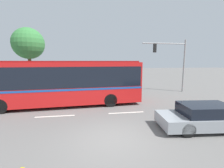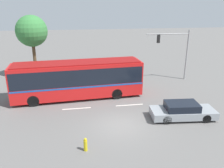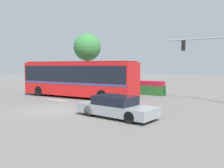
{
  "view_description": "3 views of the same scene",
  "coord_description": "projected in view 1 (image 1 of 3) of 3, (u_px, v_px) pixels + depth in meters",
  "views": [
    {
      "loc": [
        -1.0,
        -6.41,
        3.41
      ],
      "look_at": [
        0.79,
        5.03,
        1.71
      ],
      "focal_mm": 24.88,
      "sensor_mm": 36.0,
      "label": 1
    },
    {
      "loc": [
        -2.96,
        -14.43,
        8.26
      ],
      "look_at": [
        -0.09,
        3.12,
        2.1
      ],
      "focal_mm": 36.57,
      "sensor_mm": 36.0,
      "label": 2
    },
    {
      "loc": [
        12.33,
        -11.61,
        3.07
      ],
      "look_at": [
        1.83,
        4.61,
        1.56
      ],
      "focal_mm": 38.4,
      "sensor_mm": 36.0,
      "label": 3
    }
  ],
  "objects": [
    {
      "name": "ground_plane",
      "position": [
        112.0,
        138.0,
        6.91
      ],
      "size": [
        140.0,
        140.0,
        0.0
      ],
      "primitive_type": "plane",
      "color": "slate"
    },
    {
      "name": "city_bus",
      "position": [
        64.0,
        80.0,
        11.89
      ],
      "size": [
        11.91,
        3.34,
        3.44
      ],
      "rotation": [
        0.0,
        0.0,
        3.2
      ],
      "color": "red",
      "rests_on": "ground"
    },
    {
      "name": "sedan_foreground",
      "position": [
        207.0,
        117.0,
        7.85
      ],
      "size": [
        5.01,
        2.3,
        1.28
      ],
      "rotation": [
        0.0,
        0.0,
        -0.1
      ],
      "color": "gray",
      "rests_on": "ground"
    },
    {
      "name": "traffic_light_pole",
      "position": [
        174.0,
        58.0,
        16.96
      ],
      "size": [
        4.99,
        0.24,
        5.74
      ],
      "rotation": [
        0.0,
        0.0,
        3.14
      ],
      "color": "gray",
      "rests_on": "ground"
    },
    {
      "name": "flowering_hedge",
      "position": [
        85.0,
        85.0,
        17.8
      ],
      "size": [
        10.09,
        1.14,
        1.44
      ],
      "color": "#286028",
      "rests_on": "ground"
    },
    {
      "name": "street_tree_left",
      "position": [
        28.0,
        44.0,
        18.05
      ],
      "size": [
        3.59,
        3.59,
        7.26
      ],
      "color": "brown",
      "rests_on": "ground"
    },
    {
      "name": "lane_stripe_near",
      "position": [
        55.0,
        116.0,
        9.69
      ],
      "size": [
        2.4,
        0.16,
        0.01
      ],
      "primitive_type": "cube",
      "color": "silver",
      "rests_on": "ground"
    },
    {
      "name": "lane_stripe_mid",
      "position": [
        126.0,
        113.0,
        10.37
      ],
      "size": [
        2.4,
        0.16,
        0.01
      ],
      "primitive_type": "cube",
      "color": "silver",
      "rests_on": "ground"
    }
  ]
}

